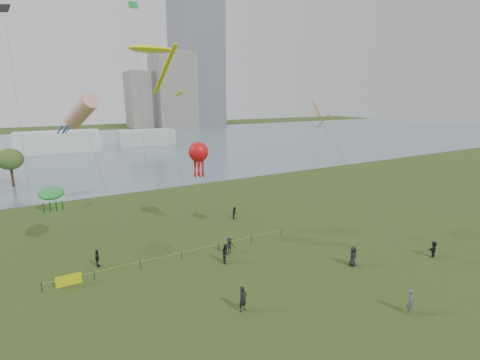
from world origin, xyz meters
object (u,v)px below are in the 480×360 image
kite_octopus (198,152)px  kite_flyer (411,302)px  fence (117,269)px  kite_stingray (151,50)px

kite_octopus → kite_flyer: bearing=-96.6°
fence → kite_flyer: 24.24m
kite_stingray → kite_octopus: 11.72m
kite_flyer → kite_stingray: (-11.37, 23.83, 19.26)m
kite_flyer → fence: bearing=100.8°
kite_flyer → kite_stingray: 32.68m
kite_octopus → fence: bearing=-174.3°
kite_stingray → kite_flyer: bearing=-81.6°
fence → kite_octopus: (10.71, 6.04, 8.89)m
fence → kite_flyer: (17.67, -16.58, 0.42)m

